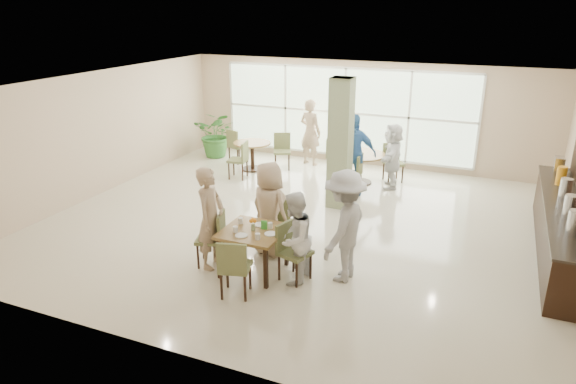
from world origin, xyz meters
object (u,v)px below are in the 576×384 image
at_px(teen_right, 294,238).
at_px(teen_standing, 344,226).
at_px(adult_b, 392,156).
at_px(teen_left, 211,218).
at_px(adult_standing, 310,132).
at_px(round_table_left, 252,150).
at_px(teen_far, 269,209).
at_px(round_table_right, 361,160).
at_px(buffet_counter, 561,224).
at_px(potted_plant, 217,134).
at_px(adult_a, 352,155).
at_px(main_table, 253,235).

distance_m(teen_right, teen_standing, 0.81).
bearing_deg(adult_b, teen_left, -29.49).
distance_m(teen_standing, adult_standing, 6.35).
distance_m(teen_right, adult_standing, 6.46).
height_order(round_table_left, teen_far, teen_far).
height_order(round_table_right, teen_standing, teen_standing).
distance_m(round_table_left, adult_standing, 1.68).
bearing_deg(teen_standing, round_table_left, -133.79).
height_order(teen_far, adult_b, teen_far).
bearing_deg(buffet_counter, round_table_left, 162.04).
relative_size(buffet_counter, potted_plant, 3.51).
xyz_separation_m(teen_right, adult_b, (0.46, 5.11, 0.03)).
xyz_separation_m(potted_plant, adult_a, (4.46, -1.52, 0.28)).
bearing_deg(adult_b, main_table, -22.12).
xyz_separation_m(main_table, round_table_left, (-2.54, 5.05, -0.11)).
height_order(round_table_right, potted_plant, potted_plant).
bearing_deg(adult_a, teen_left, -130.09).
bearing_deg(teen_left, potted_plant, 25.02).
distance_m(teen_far, adult_standing, 5.52).
xyz_separation_m(teen_left, adult_b, (1.93, 5.15, -0.09)).
bearing_deg(round_table_left, adult_standing, 40.10).
bearing_deg(potted_plant, teen_far, -51.66).
xyz_separation_m(round_table_left, buffet_counter, (7.23, -2.34, 0.00)).
relative_size(round_table_left, potted_plant, 0.74).
bearing_deg(potted_plant, buffet_counter, -19.38).
bearing_deg(teen_far, adult_a, -75.44).
bearing_deg(teen_far, teen_right, 157.70).
distance_m(potted_plant, teen_standing, 7.69).
relative_size(main_table, teen_standing, 0.54).
bearing_deg(potted_plant, adult_a, -18.86).
relative_size(round_table_right, teen_standing, 0.66).
distance_m(round_table_left, adult_a, 3.09).
xyz_separation_m(round_table_left, potted_plant, (-1.50, 0.73, 0.12)).
bearing_deg(teen_left, adult_a, -19.48).
distance_m(adult_a, adult_b, 1.13).
bearing_deg(teen_right, buffet_counter, 124.73).
bearing_deg(round_table_right, adult_b, -1.63).
xyz_separation_m(potted_plant, teen_left, (3.29, -5.85, 0.20)).
height_order(round_table_left, adult_a, adult_a).
bearing_deg(round_table_right, round_table_left, -179.10).
distance_m(potted_plant, adult_standing, 2.78).
distance_m(round_table_right, teen_right, 5.14).
bearing_deg(adult_a, teen_standing, -100.66).
height_order(teen_left, teen_standing, teen_standing).
height_order(main_table, adult_a, adult_a).
bearing_deg(teen_left, teen_standing, -83.00).
height_order(potted_plant, adult_standing, adult_standing).
relative_size(main_table, adult_standing, 0.54).
bearing_deg(potted_plant, teen_standing, -44.80).
height_order(main_table, teen_standing, teen_standing).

